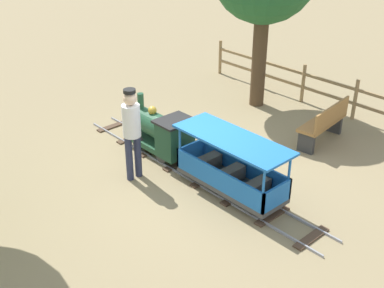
{
  "coord_description": "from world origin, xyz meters",
  "views": [
    {
      "loc": [
        -5.01,
        -5.3,
        4.42
      ],
      "look_at": [
        0.0,
        0.17,
        0.55
      ],
      "focal_mm": 45.86,
      "sensor_mm": 36.0,
      "label": 1
    }
  ],
  "objects_px": {
    "conductor_person": "(132,127)",
    "park_bench": "(324,123)",
    "locomotive": "(161,131)",
    "passenger_car": "(231,171)"
  },
  "relations": [
    {
      "from": "conductor_person",
      "to": "park_bench",
      "type": "height_order",
      "value": "conductor_person"
    },
    {
      "from": "locomotive",
      "to": "conductor_person",
      "type": "bearing_deg",
      "value": -159.86
    },
    {
      "from": "passenger_car",
      "to": "conductor_person",
      "type": "relative_size",
      "value": 1.23
    },
    {
      "from": "passenger_car",
      "to": "park_bench",
      "type": "relative_size",
      "value": 1.49
    },
    {
      "from": "park_bench",
      "to": "conductor_person",
      "type": "bearing_deg",
      "value": 157.91
    },
    {
      "from": "locomotive",
      "to": "park_bench",
      "type": "relative_size",
      "value": 1.08
    },
    {
      "from": "passenger_car",
      "to": "park_bench",
      "type": "height_order",
      "value": "passenger_car"
    },
    {
      "from": "passenger_car",
      "to": "conductor_person",
      "type": "bearing_deg",
      "value": 120.45
    },
    {
      "from": "passenger_car",
      "to": "park_bench",
      "type": "distance_m",
      "value": 2.64
    },
    {
      "from": "park_bench",
      "to": "locomotive",
      "type": "bearing_deg",
      "value": 146.74
    }
  ]
}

